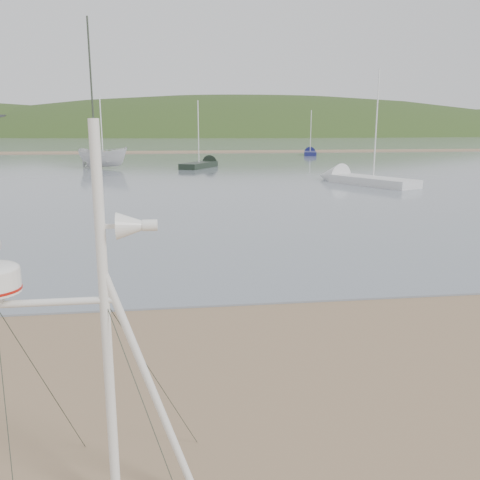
{
  "coord_description": "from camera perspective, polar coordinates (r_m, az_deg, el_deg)",
  "views": [
    {
      "loc": [
        1.71,
        -6.0,
        3.67
      ],
      "look_at": [
        2.66,
        1.0,
        2.1
      ],
      "focal_mm": 38.0,
      "sensor_mm": 36.0,
      "label": 1
    }
  ],
  "objects": [
    {
      "name": "ground",
      "position": [
        7.24,
        -21.39,
        -18.85
      ],
      "size": [
        560.0,
        560.0,
        0.0
      ],
      "primitive_type": "plane",
      "color": "#81654A",
      "rests_on": "ground"
    },
    {
      "name": "sailboat_dark_mid",
      "position": [
        47.94,
        -3.76,
        8.53
      ],
      "size": [
        4.52,
        6.42,
        6.45
      ],
      "color": "black",
      "rests_on": "ground"
    },
    {
      "name": "sailboat_white_near",
      "position": [
        35.17,
        11.99,
        6.82
      ],
      "size": [
        5.32,
        7.92,
        7.83
      ],
      "color": "silver",
      "rests_on": "ground"
    },
    {
      "name": "water",
      "position": [
        138.06,
        -8.57,
        10.94
      ],
      "size": [
        560.0,
        256.0,
        0.04
      ],
      "primitive_type": "cube",
      "color": "slate",
      "rests_on": "ground"
    },
    {
      "name": "sandbar",
      "position": [
        76.1,
        -9.11,
        9.73
      ],
      "size": [
        560.0,
        7.0,
        0.07
      ],
      "primitive_type": "cube",
      "color": "#81654A",
      "rests_on": "water"
    },
    {
      "name": "far_cottages",
      "position": [
        202.0,
        -7.52,
        12.58
      ],
      "size": [
        294.4,
        6.3,
        8.0
      ],
      "color": "beige",
      "rests_on": "ground"
    },
    {
      "name": "sailboat_blue_far",
      "position": [
        69.49,
        7.86,
        9.69
      ],
      "size": [
        3.04,
        6.44,
        6.25
      ],
      "color": "#161A4F",
      "rests_on": "ground"
    },
    {
      "name": "boat_white",
      "position": [
        47.39,
        -15.23,
        10.76
      ],
      "size": [
        2.53,
        2.51,
        4.96
      ],
      "primitive_type": "imported",
      "rotation": [
        0.0,
        0.0,
        1.13
      ],
      "color": "silver",
      "rests_on": "water"
    },
    {
      "name": "mast_rig",
      "position": [
        5.16,
        -14.99,
        -17.84
      ],
      "size": [
        2.02,
        2.15,
        4.55
      ],
      "color": "white",
      "rests_on": "ground"
    },
    {
      "name": "hill_ridge",
      "position": [
        242.71,
        -3.72,
        7.04
      ],
      "size": [
        620.0,
        180.0,
        80.0
      ],
      "color": "#253A17",
      "rests_on": "ground"
    }
  ]
}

